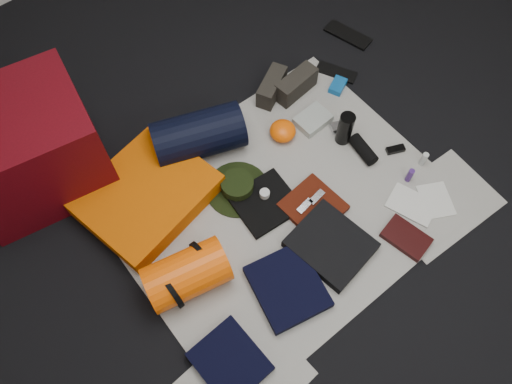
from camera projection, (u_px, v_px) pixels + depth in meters
floor at (281, 207)px, 2.58m from camera, size 4.50×4.50×0.02m
newspaper_mat at (281, 206)px, 2.57m from camera, size 1.60×1.30×0.01m
newspaper_sheet_front_right at (440, 204)px, 2.57m from camera, size 0.60×0.43×0.00m
red_cabinet at (28, 150)px, 2.41m from camera, size 0.73×0.65×0.54m
sleeping_pad at (147, 195)px, 2.53m from camera, size 0.72×0.63×0.11m
stuff_sack at (187, 274)px, 2.28m from camera, size 0.42×0.30×0.22m
sack_strap_left at (169, 288)px, 2.25m from camera, size 0.02×0.22×0.22m
sack_strap_right at (205, 261)px, 2.31m from camera, size 0.02×0.22×0.22m
navy_duffel at (199, 135)px, 2.62m from camera, size 0.53×0.40×0.25m
boonie_brim at (238, 189)px, 2.60m from camera, size 0.43×0.43×0.01m
boonie_crown at (237, 185)px, 2.57m from camera, size 0.17×0.17×0.08m
hiking_boot_left at (272, 87)px, 2.84m from camera, size 0.26×0.20×0.12m
hiking_boot_right at (296, 85)px, 2.85m from camera, size 0.27×0.13×0.13m
flip_flop_left at (336, 72)px, 2.97m from camera, size 0.19×0.25×0.01m
flip_flop_right at (348, 35)px, 3.11m from camera, size 0.18×0.31×0.02m
trousers_navy_a at (230, 362)px, 2.19m from camera, size 0.28×0.31×0.05m
trousers_navy_b at (288, 287)px, 2.34m from camera, size 0.37×0.40×0.05m
trousers_charcoal at (331, 245)px, 2.43m from camera, size 0.37×0.41×0.06m
black_tshirt at (265, 203)px, 2.55m from camera, size 0.32×0.30×0.03m
red_shirt at (313, 207)px, 2.54m from camera, size 0.29×0.29×0.04m
orange_stuff_sack at (283, 131)px, 2.72m from camera, size 0.16×0.16×0.09m
first_aid_pouch at (313, 120)px, 2.78m from camera, size 0.20×0.15×0.05m
water_bottle at (345, 129)px, 2.66m from camera, size 0.08×0.08×0.21m
speaker at (363, 150)px, 2.68m from camera, size 0.10×0.19×0.07m
compact_camera at (339, 127)px, 2.77m from camera, size 0.11×0.09×0.04m
cyan_case at (338, 86)px, 2.90m from camera, size 0.14×0.12×0.04m
toiletry_purple at (410, 175)px, 2.59m from camera, size 0.03×0.03×0.09m
toiletry_clear at (424, 159)px, 2.64m from camera, size 0.04×0.04×0.09m
paperback_book at (406, 238)px, 2.47m from camera, size 0.19×0.25×0.03m
map_booklet at (412, 205)px, 2.56m from camera, size 0.23×0.28×0.01m
map_printout at (436, 200)px, 2.57m from camera, size 0.23×0.24×0.01m
sunglasses at (395, 149)px, 2.71m from camera, size 0.11×0.08×0.03m
tape_roll at (265, 194)px, 2.54m from camera, size 0.05×0.05×0.04m
energy_bar_a at (305, 206)px, 2.52m from camera, size 0.10×0.05×0.01m
energy_bar_b at (317, 197)px, 2.54m from camera, size 0.10×0.05×0.01m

